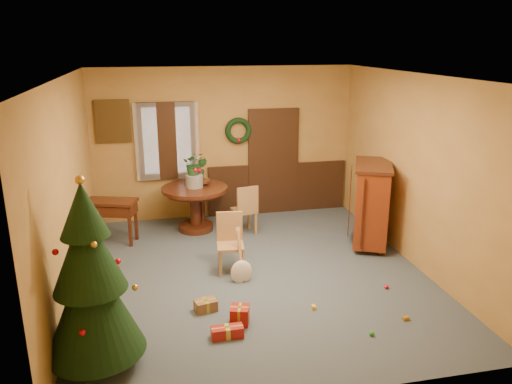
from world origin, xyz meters
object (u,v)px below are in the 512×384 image
object	(u,v)px
chair_near	(230,240)
writing_desk	(111,211)
christmas_tree	(90,281)
sideboard	(371,202)
dining_table	(195,200)

from	to	relation	value
chair_near	writing_desk	xyz separation A→B (m)	(-1.80, 1.51, 0.09)
chair_near	christmas_tree	world-z (taller)	christmas_tree
writing_desk	sideboard	size ratio (longest dim) A/B	0.66
chair_near	sideboard	size ratio (longest dim) A/B	0.63
sideboard	dining_table	bearing A→B (deg)	154.91
writing_desk	sideboard	xyz separation A→B (m)	(4.28, -1.03, 0.19)
dining_table	sideboard	distance (m)	3.13
chair_near	writing_desk	world-z (taller)	chair_near
dining_table	chair_near	bearing A→B (deg)	-78.91
dining_table	chair_near	distance (m)	1.84
dining_table	sideboard	world-z (taller)	sideboard
chair_near	christmas_tree	size ratio (longest dim) A/B	0.42
christmas_tree	writing_desk	bearing A→B (deg)	90.70
christmas_tree	sideboard	size ratio (longest dim) A/B	1.49
chair_near	sideboard	distance (m)	2.53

